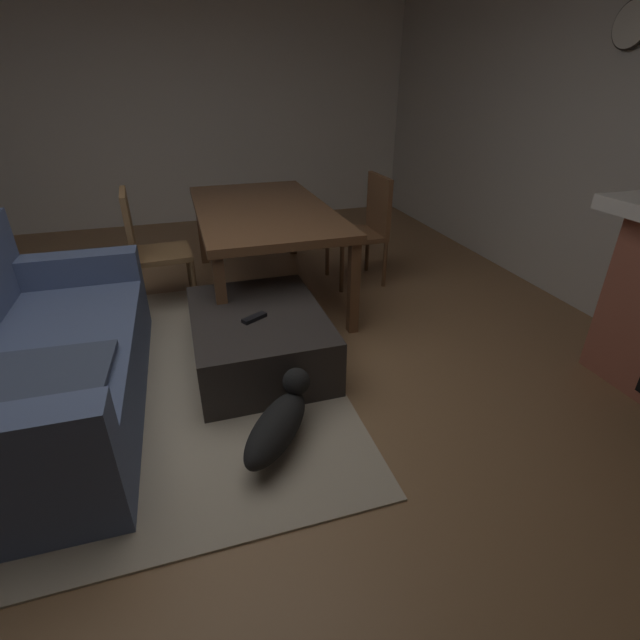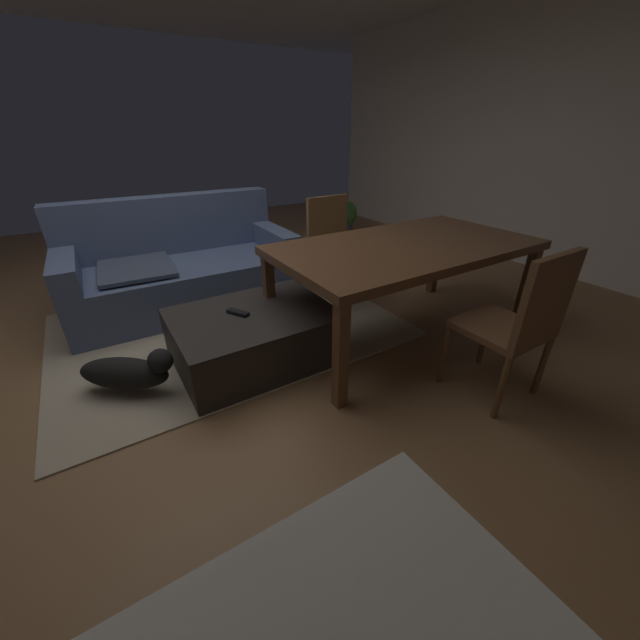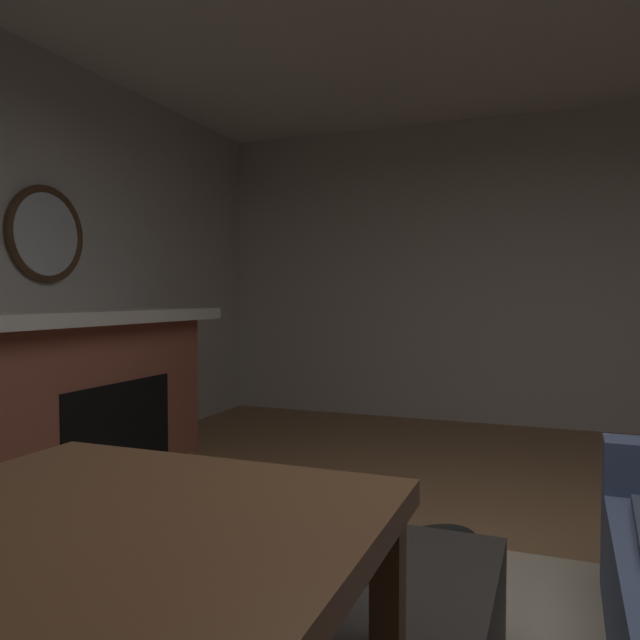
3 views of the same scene
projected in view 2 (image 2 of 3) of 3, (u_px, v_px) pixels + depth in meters
The scene contains 11 objects.
floor at pixel (196, 341), 2.85m from camera, with size 9.47×9.47×0.00m, color olive.
wall_right_window_side at pixel (533, 136), 4.06m from camera, with size 0.12×6.67×2.79m, color white.
area_rug at pixel (229, 325), 3.07m from camera, with size 2.60×2.00×0.01m, color tan.
couch at pixel (183, 270), 3.34m from camera, with size 1.93×0.96×0.93m.
ottoman_coffee_table at pixel (255, 336), 2.55m from camera, with size 1.06×0.81×0.37m, color #2D2826.
tv_remote at pixel (238, 313), 2.44m from camera, with size 0.05×0.16×0.02m, color black.
dining_table at pixel (406, 252), 2.64m from camera, with size 1.90×1.04×0.74m.
dining_chair_north at pixel (334, 243), 3.39m from camera, with size 0.47×0.47×0.93m.
dining_chair_south at pixel (519, 320), 2.03m from camera, with size 0.44×0.44×0.93m.
potted_plant at pixel (346, 216), 5.58m from camera, with size 0.34×0.34×0.50m.
small_dog at pixel (129, 372), 2.21m from camera, with size 0.56×0.50×0.28m.
Camera 2 is at (-0.49, -2.58, 1.47)m, focal length 20.53 mm.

